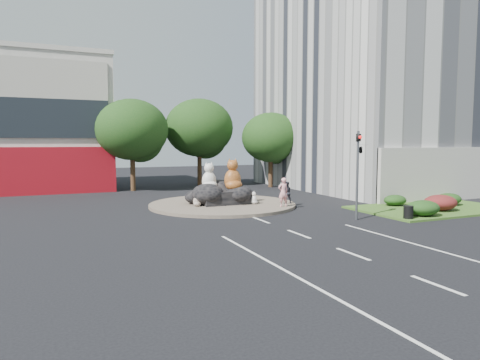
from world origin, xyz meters
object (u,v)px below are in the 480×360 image
object	(u,v)px
pedestrian_pink	(283,192)
pedestrian_dark	(287,193)
kitten_white	(254,198)
litter_bin	(408,212)
cat_white	(209,176)
cat_tabby	(233,174)
parked_car	(10,187)
kitten_calico	(197,199)

from	to	relation	value
pedestrian_pink	pedestrian_dark	xyz separation A→B (m)	(0.94, 1.20, -0.19)
kitten_white	litter_bin	world-z (taller)	kitten_white
litter_bin	cat_white	bearing A→B (deg)	130.81
kitten_white	pedestrian_dark	xyz separation A→B (m)	(2.19, -0.62, 0.31)
cat_tabby	litter_bin	bearing A→B (deg)	-47.28
pedestrian_pink	cat_white	bearing A→B (deg)	-38.70
cat_white	cat_tabby	size ratio (longest dim) A/B	0.88
kitten_white	pedestrian_pink	size ratio (longest dim) A/B	0.46
cat_tabby	cat_white	bearing A→B (deg)	155.13
cat_white	parked_car	bearing A→B (deg)	129.72
parked_car	litter_bin	xyz separation A→B (m)	(21.43, -22.09, -0.18)
kitten_calico	parked_car	xyz separation A→B (m)	(-11.88, 13.40, -0.02)
cat_tabby	pedestrian_pink	distance (m)	3.73
pedestrian_dark	litter_bin	bearing A→B (deg)	127.49
cat_white	parked_car	xyz separation A→B (m)	(-13.08, 12.42, -1.41)
litter_bin	kitten_calico	bearing A→B (deg)	137.71
pedestrian_dark	litter_bin	distance (m)	8.29
cat_white	parked_car	world-z (taller)	cat_white
pedestrian_pink	litter_bin	bearing A→B (deg)	127.18
kitten_white	pedestrian_dark	world-z (taller)	pedestrian_dark
pedestrian_pink	litter_bin	world-z (taller)	pedestrian_pink
kitten_white	pedestrian_pink	world-z (taller)	pedestrian_pink
cat_white	pedestrian_pink	bearing A→B (deg)	-47.49
cat_tabby	pedestrian_pink	bearing A→B (deg)	-41.08
pedestrian_pink	pedestrian_dark	distance (m)	1.53
parked_car	litter_bin	world-z (taller)	parked_car
cat_white	cat_tabby	bearing A→B (deg)	-36.32
parked_car	kitten_calico	bearing A→B (deg)	-145.96
litter_bin	cat_tabby	bearing A→B (deg)	128.03
cat_tabby	pedestrian_dark	xyz separation A→B (m)	(3.44, -1.37, -1.25)
kitten_white	parked_car	size ratio (longest dim) A/B	0.22
kitten_calico	pedestrian_dark	size ratio (longest dim) A/B	0.64
parked_car	pedestrian_pink	bearing A→B (deg)	-140.41
kitten_calico	kitten_white	xyz separation A→B (m)	(3.86, -0.57, -0.04)
cat_tabby	parked_car	xyz separation A→B (m)	(-14.49, 13.22, -1.54)
kitten_calico	litter_bin	size ratio (longest dim) A/B	1.34
pedestrian_pink	litter_bin	xyz separation A→B (m)	(4.44, -6.30, -0.66)
kitten_calico	kitten_white	size ratio (longest dim) A/B	1.10
cat_tabby	kitten_calico	distance (m)	3.03
pedestrian_pink	pedestrian_dark	size ratio (longest dim) A/B	1.26
kitten_calico	pedestrian_dark	bearing A→B (deg)	0.33
cat_tabby	pedestrian_pink	size ratio (longest dim) A/B	1.17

